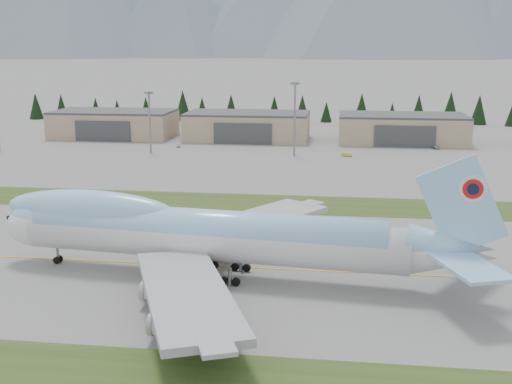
# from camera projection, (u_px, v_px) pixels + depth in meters

# --- Properties ---
(ground) EXTENTS (7000.00, 7000.00, 0.00)m
(ground) POSITION_uv_depth(u_px,v_px,m) (208.00, 266.00, 108.54)
(ground) COLOR slate
(ground) RESTS_ON ground
(grass_strip_near) EXTENTS (400.00, 14.00, 0.08)m
(grass_strip_near) POSITION_uv_depth(u_px,v_px,m) (138.00, 378.00, 71.82)
(grass_strip_near) COLOR #314418
(grass_strip_near) RESTS_ON ground
(grass_strip_far) EXTENTS (400.00, 18.00, 0.08)m
(grass_strip_far) POSITION_uv_depth(u_px,v_px,m) (246.00, 203.00, 152.03)
(grass_strip_far) COLOR #314418
(grass_strip_far) RESTS_ON ground
(taxiway_line_main) EXTENTS (400.00, 0.40, 0.02)m
(taxiway_line_main) POSITION_uv_depth(u_px,v_px,m) (208.00, 266.00, 108.54)
(taxiway_line_main) COLOR gold
(taxiway_line_main) RESTS_ON ground
(boeing_747_freighter) EXTENTS (82.19, 70.45, 21.60)m
(boeing_747_freighter) POSITION_uv_depth(u_px,v_px,m) (207.00, 234.00, 102.30)
(boeing_747_freighter) COLOR silver
(boeing_747_freighter) RESTS_ON ground
(hangar_left) EXTENTS (48.00, 26.60, 10.80)m
(hangar_left) POSITION_uv_depth(u_px,v_px,m) (114.00, 124.00, 261.19)
(hangar_left) COLOR gray
(hangar_left) RESTS_ON ground
(hangar_center) EXTENTS (48.00, 26.60, 10.80)m
(hangar_center) POSITION_uv_depth(u_px,v_px,m) (248.00, 126.00, 254.13)
(hangar_center) COLOR gray
(hangar_center) RESTS_ON ground
(hangar_right) EXTENTS (48.00, 26.60, 10.80)m
(hangar_right) POSITION_uv_depth(u_px,v_px,m) (402.00, 128.00, 246.43)
(hangar_right) COLOR gray
(hangar_right) RESTS_ON ground
(floodlight_masts) EXTENTS (202.91, 7.80, 24.65)m
(floodlight_masts) POSITION_uv_depth(u_px,v_px,m) (304.00, 110.00, 210.77)
(floodlight_masts) COLOR gray
(floodlight_masts) RESTS_ON ground
(service_vehicle_a) EXTENTS (1.86, 3.40, 1.10)m
(service_vehicle_a) POSITION_uv_depth(u_px,v_px,m) (178.00, 147.00, 235.74)
(service_vehicle_a) COLOR silver
(service_vehicle_a) RESTS_ON ground
(service_vehicle_b) EXTENTS (3.85, 2.70, 1.20)m
(service_vehicle_b) POSITION_uv_depth(u_px,v_px,m) (347.00, 156.00, 215.98)
(service_vehicle_b) COLOR gold
(service_vehicle_b) RESTS_ON ground
(service_vehicle_c) EXTENTS (2.60, 4.32, 1.17)m
(service_vehicle_c) POSITION_uv_depth(u_px,v_px,m) (436.00, 149.00, 231.66)
(service_vehicle_c) COLOR #97989C
(service_vehicle_c) RESTS_ON ground
(conifer_belt) EXTENTS (275.50, 14.50, 15.62)m
(conifer_belt) POSITION_uv_depth(u_px,v_px,m) (317.00, 109.00, 310.12)
(conifer_belt) COLOR black
(conifer_belt) RESTS_ON ground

